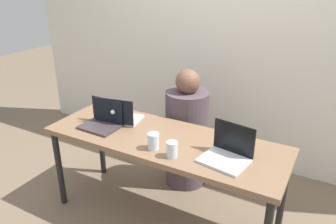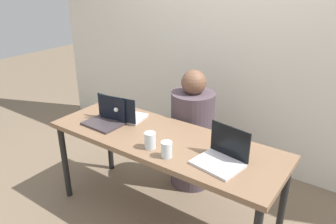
{
  "view_description": "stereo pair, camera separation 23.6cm",
  "coord_description": "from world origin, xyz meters",
  "px_view_note": "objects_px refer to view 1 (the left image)",
  "views": [
    {
      "loc": [
        1.05,
        -1.83,
        1.84
      ],
      "look_at": [
        0.0,
        0.06,
        0.9
      ],
      "focal_mm": 35.0,
      "sensor_mm": 36.0,
      "label": 1
    },
    {
      "loc": [
        1.25,
        -1.71,
        1.84
      ],
      "look_at": [
        0.0,
        0.06,
        0.9
      ],
      "focal_mm": 35.0,
      "sensor_mm": 36.0,
      "label": 2
    }
  ],
  "objects_px": {
    "water_glass_right": "(172,150)",
    "person_at_center": "(187,135)",
    "laptop_back_left": "(119,116)",
    "laptop_front_right": "(227,153)",
    "water_glass_center": "(153,142)",
    "laptop_front_left": "(102,121)"
  },
  "relations": [
    {
      "from": "laptop_front_left",
      "to": "laptop_back_left",
      "type": "relative_size",
      "value": 0.83
    },
    {
      "from": "laptop_front_left",
      "to": "laptop_back_left",
      "type": "xyz_separation_m",
      "value": [
        0.06,
        0.13,
        0.0
      ]
    },
    {
      "from": "laptop_front_right",
      "to": "water_glass_center",
      "type": "height_order",
      "value": "laptop_front_right"
    },
    {
      "from": "water_glass_right",
      "to": "laptop_front_right",
      "type": "bearing_deg",
      "value": 23.68
    },
    {
      "from": "person_at_center",
      "to": "laptop_front_right",
      "type": "relative_size",
      "value": 3.37
    },
    {
      "from": "laptop_front_right",
      "to": "person_at_center",
      "type": "bearing_deg",
      "value": 143.2
    },
    {
      "from": "laptop_front_left",
      "to": "water_glass_center",
      "type": "bearing_deg",
      "value": -9.84
    },
    {
      "from": "laptop_front_left",
      "to": "water_glass_right",
      "type": "bearing_deg",
      "value": -9.72
    },
    {
      "from": "laptop_front_right",
      "to": "water_glass_center",
      "type": "relative_size",
      "value": 2.81
    },
    {
      "from": "laptop_back_left",
      "to": "laptop_front_right",
      "type": "bearing_deg",
      "value": 162.03
    },
    {
      "from": "water_glass_center",
      "to": "water_glass_right",
      "type": "relative_size",
      "value": 1.06
    },
    {
      "from": "water_glass_center",
      "to": "person_at_center",
      "type": "bearing_deg",
      "value": 97.21
    },
    {
      "from": "laptop_back_left",
      "to": "laptop_front_right",
      "type": "relative_size",
      "value": 1.11
    },
    {
      "from": "person_at_center",
      "to": "laptop_back_left",
      "type": "bearing_deg",
      "value": 67.14
    },
    {
      "from": "person_at_center",
      "to": "laptop_front_left",
      "type": "xyz_separation_m",
      "value": [
        -0.44,
        -0.6,
        0.28
      ]
    },
    {
      "from": "laptop_front_left",
      "to": "laptop_front_right",
      "type": "bearing_deg",
      "value": 1.89
    },
    {
      "from": "person_at_center",
      "to": "laptop_front_left",
      "type": "distance_m",
      "value": 0.8
    },
    {
      "from": "water_glass_right",
      "to": "laptop_front_left",
      "type": "bearing_deg",
      "value": 168.62
    },
    {
      "from": "laptop_front_right",
      "to": "laptop_front_left",
      "type": "bearing_deg",
      "value": -170.37
    },
    {
      "from": "laptop_front_left",
      "to": "water_glass_right",
      "type": "xyz_separation_m",
      "value": [
        0.69,
        -0.14,
        0.0
      ]
    },
    {
      "from": "person_at_center",
      "to": "water_glass_center",
      "type": "distance_m",
      "value": 0.77
    },
    {
      "from": "water_glass_right",
      "to": "person_at_center",
      "type": "bearing_deg",
      "value": 108.6
    }
  ]
}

